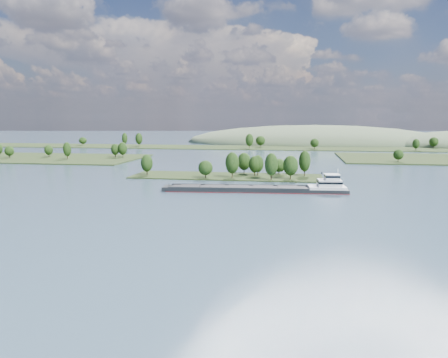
# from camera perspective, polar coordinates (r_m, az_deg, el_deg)

# --- Properties ---
(ground) EXTENTS (1800.00, 1800.00, 0.00)m
(ground) POSITION_cam_1_polar(r_m,az_deg,el_deg) (173.05, -2.75, -2.38)
(ground) COLOR #374D5F
(ground) RESTS_ON ground
(tree_island) EXTENTS (100.00, 30.31, 14.70)m
(tree_island) POSITION_cam_1_polar(r_m,az_deg,el_deg) (228.99, 2.02, 1.22)
(tree_island) COLOR #202E14
(tree_island) RESTS_ON ground
(back_shoreline) EXTENTS (900.00, 60.00, 15.96)m
(back_shoreline) POSITION_cam_1_polar(r_m,az_deg,el_deg) (448.06, 5.64, 4.13)
(back_shoreline) COLOR #202E14
(back_shoreline) RESTS_ON ground
(hill_west) EXTENTS (320.00, 160.00, 44.00)m
(hill_west) POSITION_cam_1_polar(r_m,az_deg,el_deg) (547.94, 11.79, 4.64)
(hill_west) COLOR #4B5D40
(hill_west) RESTS_ON ground
(cargo_barge) EXTENTS (78.96, 15.74, 10.61)m
(cargo_barge) POSITION_cam_1_polar(r_m,az_deg,el_deg) (186.59, 5.72, -1.23)
(cargo_barge) COLOR black
(cargo_barge) RESTS_ON ground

